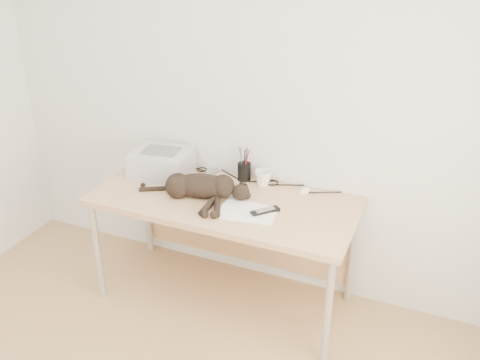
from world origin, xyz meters
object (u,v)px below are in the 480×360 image
at_px(cat, 199,187).
at_px(pen_cup, 244,171).
at_px(mug, 263,178).
at_px(mouse, 305,189).
at_px(desk, 229,212).
at_px(printer, 162,163).

xyz_separation_m(cat, pen_cup, (0.16, 0.33, -0.01)).
xyz_separation_m(mug, mouse, (0.27, 0.02, -0.03)).
distance_m(desk, pen_cup, 0.28).
relative_size(printer, pen_cup, 1.87).
bearing_deg(mug, cat, -134.85).
height_order(cat, pen_cup, pen_cup).
height_order(cat, mouse, cat).
bearing_deg(mouse, desk, -147.86).
relative_size(desk, mug, 14.84).
bearing_deg(mouse, pen_cup, -173.89).
xyz_separation_m(printer, pen_cup, (0.53, 0.13, -0.02)).
distance_m(pen_cup, mouse, 0.41).
distance_m(desk, cat, 0.28).
relative_size(printer, mug, 3.75).
height_order(desk, pen_cup, pen_cup).
bearing_deg(pen_cup, desk, -94.11).
height_order(printer, cat, printer).
height_order(cat, mug, cat).
distance_m(printer, mug, 0.67).
height_order(mug, mouse, mug).
bearing_deg(pen_cup, mouse, -1.40).
distance_m(desk, printer, 0.56).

